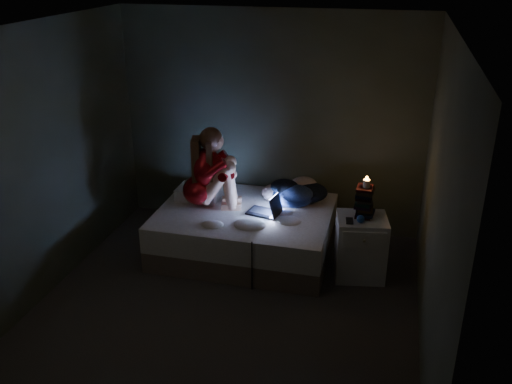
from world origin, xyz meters
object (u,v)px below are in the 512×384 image
(nightstand, at_px, (360,247))
(laptop, at_px, (264,203))
(phone, at_px, (348,220))
(candle, at_px, (366,183))
(woman, at_px, (199,168))
(bed, at_px, (245,231))

(nightstand, bearing_deg, laptop, 161.10)
(laptop, relative_size, phone, 2.49)
(laptop, height_order, phone, laptop)
(candle, bearing_deg, nightstand, -99.71)
(nightstand, distance_m, phone, 0.38)
(woman, xyz_separation_m, laptop, (0.73, -0.02, -0.34))
(woman, height_order, nightstand, woman)
(laptop, relative_size, nightstand, 0.52)
(bed, height_order, woman, woman)
(bed, distance_m, laptop, 0.44)
(phone, bearing_deg, bed, 168.77)
(bed, height_order, laptop, laptop)
(woman, bearing_deg, bed, -12.98)
(woman, xyz_separation_m, nightstand, (1.81, -0.18, -0.65))
(woman, distance_m, phone, 1.72)
(bed, bearing_deg, candle, -6.44)
(laptop, bearing_deg, phone, -3.14)
(phone, bearing_deg, woman, 173.16)
(bed, bearing_deg, woman, -179.04)
(nightstand, distance_m, candle, 0.70)
(phone, bearing_deg, candle, 43.69)
(nightstand, height_order, phone, phone)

